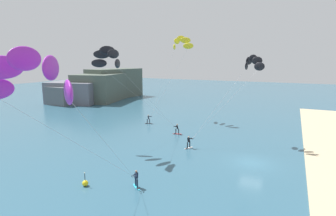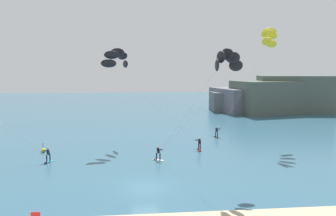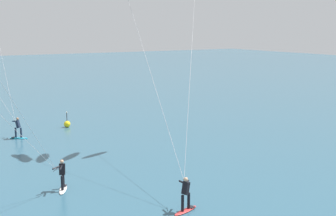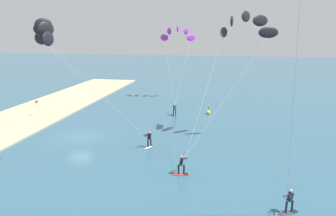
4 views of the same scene
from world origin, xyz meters
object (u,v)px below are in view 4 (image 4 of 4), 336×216
(kitesurfer_far_out, at_px, (244,29))
(marker_buoy, at_px, (208,112))
(kitesurfer_mid_water, at_px, (51,39))
(beach_flag, at_px, (37,105))
(kitesurfer_nearshore, at_px, (178,36))

(kitesurfer_far_out, bearing_deg, marker_buoy, -158.00)
(kitesurfer_mid_water, relative_size, marker_buoy, 9.00)
(beach_flag, bearing_deg, kitesurfer_nearshore, 132.08)
(kitesurfer_mid_water, xyz_separation_m, kitesurfer_far_out, (-10.28, 15.34, 0.87))
(beach_flag, bearing_deg, marker_buoy, 104.79)
(kitesurfer_mid_water, height_order, marker_buoy, kitesurfer_mid_water)
(kitesurfer_nearshore, distance_m, kitesurfer_mid_water, 29.51)
(marker_buoy, distance_m, beach_flag, 23.42)
(kitesurfer_nearshore, height_order, kitesurfer_mid_water, kitesurfer_mid_water)
(kitesurfer_far_out, relative_size, marker_buoy, 9.71)
(kitesurfer_nearshore, height_order, kitesurfer_far_out, kitesurfer_far_out)
(kitesurfer_mid_water, bearing_deg, beach_flag, -141.37)
(kitesurfer_mid_water, bearing_deg, kitesurfer_nearshore, 169.30)
(kitesurfer_mid_water, bearing_deg, marker_buoy, 150.16)
(kitesurfer_nearshore, height_order, beach_flag, kitesurfer_nearshore)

